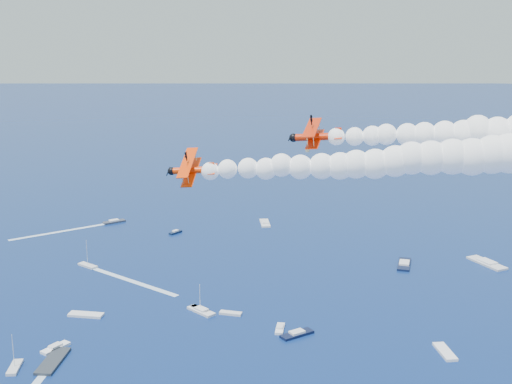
% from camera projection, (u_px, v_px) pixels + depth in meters
% --- Properties ---
extents(biplane_lead, '(9.52, 10.93, 7.71)m').
position_uv_depth(biplane_lead, '(317.00, 137.00, 102.37)').
color(biplane_lead, red).
extents(biplane_trail, '(8.79, 10.63, 8.08)m').
position_uv_depth(biplane_trail, '(193.00, 170.00, 97.98)').
color(biplane_trail, '#FF3905').
extents(smoke_trail_trail, '(62.11, 27.27, 11.05)m').
position_uv_depth(smoke_trail_trail, '(404.00, 160.00, 93.26)').
color(smoke_trail_trail, white).
extents(spectator_boats, '(229.66, 153.11, 0.70)m').
position_uv_depth(spectator_boats, '(336.00, 303.00, 193.37)').
color(spectator_boats, '#333744').
rests_on(spectator_boats, ground).
extents(boat_wakes, '(85.79, 150.19, 0.04)m').
position_uv_depth(boat_wakes, '(72.00, 292.00, 202.46)').
color(boat_wakes, white).
rests_on(boat_wakes, ground).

